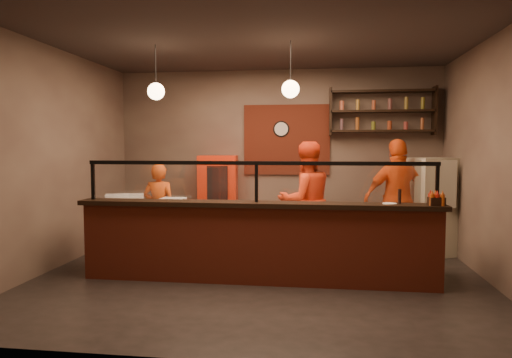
# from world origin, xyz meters

# --- Properties ---
(floor) EXTENTS (6.00, 6.00, 0.00)m
(floor) POSITION_xyz_m (0.00, 0.00, 0.00)
(floor) COLOR black
(floor) RESTS_ON ground
(ceiling) EXTENTS (6.00, 6.00, 0.00)m
(ceiling) POSITION_xyz_m (0.00, 0.00, 3.20)
(ceiling) COLOR #362C29
(ceiling) RESTS_ON wall_back
(wall_back) EXTENTS (6.00, 0.00, 6.00)m
(wall_back) POSITION_xyz_m (0.00, 2.50, 1.60)
(wall_back) COLOR #756556
(wall_back) RESTS_ON floor
(wall_left) EXTENTS (0.00, 5.00, 5.00)m
(wall_left) POSITION_xyz_m (-3.00, 0.00, 1.60)
(wall_left) COLOR #756556
(wall_left) RESTS_ON floor
(wall_right) EXTENTS (0.00, 5.00, 5.00)m
(wall_right) POSITION_xyz_m (3.00, 0.00, 1.60)
(wall_right) COLOR #756556
(wall_right) RESTS_ON floor
(wall_front) EXTENTS (6.00, 0.00, 6.00)m
(wall_front) POSITION_xyz_m (0.00, -2.50, 1.60)
(wall_front) COLOR #756556
(wall_front) RESTS_ON floor
(brick_patch) EXTENTS (1.60, 0.04, 1.30)m
(brick_patch) POSITION_xyz_m (0.20, 2.47, 1.90)
(brick_patch) COLOR maroon
(brick_patch) RESTS_ON wall_back
(service_counter) EXTENTS (4.60, 0.25, 1.00)m
(service_counter) POSITION_xyz_m (0.00, -0.30, 0.50)
(service_counter) COLOR maroon
(service_counter) RESTS_ON floor
(counter_ledge) EXTENTS (4.70, 0.37, 0.06)m
(counter_ledge) POSITION_xyz_m (0.00, -0.30, 1.03)
(counter_ledge) COLOR black
(counter_ledge) RESTS_ON service_counter
(worktop_cabinet) EXTENTS (4.60, 0.75, 0.85)m
(worktop_cabinet) POSITION_xyz_m (0.00, 0.20, 0.42)
(worktop_cabinet) COLOR gray
(worktop_cabinet) RESTS_ON floor
(worktop) EXTENTS (4.60, 0.75, 0.05)m
(worktop) POSITION_xyz_m (0.00, 0.20, 0.88)
(worktop) COLOR white
(worktop) RESTS_ON worktop_cabinet
(sneeze_guard) EXTENTS (4.50, 0.05, 0.52)m
(sneeze_guard) POSITION_xyz_m (0.00, -0.30, 1.37)
(sneeze_guard) COLOR white
(sneeze_guard) RESTS_ON counter_ledge
(wall_shelving) EXTENTS (1.84, 0.28, 0.85)m
(wall_shelving) POSITION_xyz_m (1.90, 2.32, 2.40)
(wall_shelving) COLOR black
(wall_shelving) RESTS_ON wall_back
(wall_clock) EXTENTS (0.30, 0.04, 0.30)m
(wall_clock) POSITION_xyz_m (0.10, 2.46, 2.10)
(wall_clock) COLOR black
(wall_clock) RESTS_ON wall_back
(pendant_left) EXTENTS (0.24, 0.24, 0.77)m
(pendant_left) POSITION_xyz_m (-1.50, 0.20, 2.55)
(pendant_left) COLOR black
(pendant_left) RESTS_ON ceiling
(pendant_right) EXTENTS (0.24, 0.24, 0.77)m
(pendant_right) POSITION_xyz_m (0.40, 0.20, 2.55)
(pendant_right) COLOR black
(pendant_right) RESTS_ON ceiling
(cook_left) EXTENTS (0.55, 0.36, 1.50)m
(cook_left) POSITION_xyz_m (-1.80, 1.11, 0.75)
(cook_left) COLOR #D64E14
(cook_left) RESTS_ON floor
(cook_mid) EXTENTS (1.11, 1.01, 1.85)m
(cook_mid) POSITION_xyz_m (0.60, 1.02, 0.93)
(cook_mid) COLOR red
(cook_mid) RESTS_ON floor
(cook_right) EXTENTS (1.19, 0.70, 1.89)m
(cook_right) POSITION_xyz_m (2.05, 1.35, 0.95)
(cook_right) COLOR #EB5316
(cook_right) RESTS_ON floor
(fridge) EXTENTS (0.86, 0.83, 1.59)m
(fridge) POSITION_xyz_m (2.60, 1.64, 0.79)
(fridge) COLOR beige
(fridge) RESTS_ON floor
(red_cooler) EXTENTS (0.75, 0.70, 1.61)m
(red_cooler) POSITION_xyz_m (-1.04, 2.15, 0.80)
(red_cooler) COLOR red
(red_cooler) RESTS_ON floor
(pizza_dough) EXTENTS (0.60, 0.60, 0.01)m
(pizza_dough) POSITION_xyz_m (0.23, 0.21, 0.91)
(pizza_dough) COLOR beige
(pizza_dough) RESTS_ON worktop
(prep_tub_a) EXTENTS (0.41, 0.37, 0.17)m
(prep_tub_a) POSITION_xyz_m (-2.15, 0.29, 0.98)
(prep_tub_a) COLOR white
(prep_tub_a) RESTS_ON worktop
(prep_tub_b) EXTENTS (0.39, 0.35, 0.16)m
(prep_tub_b) POSITION_xyz_m (-1.96, 0.39, 0.98)
(prep_tub_b) COLOR silver
(prep_tub_b) RESTS_ON worktop
(prep_tub_c) EXTENTS (0.32, 0.26, 0.16)m
(prep_tub_c) POSITION_xyz_m (-1.20, -0.01, 0.98)
(prep_tub_c) COLOR silver
(prep_tub_c) RESTS_ON worktop
(rolling_pin) EXTENTS (0.29, 0.21, 0.05)m
(rolling_pin) POSITION_xyz_m (-0.77, 0.38, 0.93)
(rolling_pin) COLOR yellow
(rolling_pin) RESTS_ON worktop
(condiment_caddy) EXTENTS (0.20, 0.16, 0.10)m
(condiment_caddy) POSITION_xyz_m (2.20, -0.36, 1.11)
(condiment_caddy) COLOR black
(condiment_caddy) RESTS_ON counter_ledge
(pepper_mill) EXTENTS (0.04, 0.04, 0.19)m
(pepper_mill) POSITION_xyz_m (1.78, -0.27, 1.15)
(pepper_mill) COLOR black
(pepper_mill) RESTS_ON counter_ledge
(small_plate) EXTENTS (0.23, 0.23, 0.01)m
(small_plate) POSITION_xyz_m (1.66, -0.30, 1.07)
(small_plate) COLOR white
(small_plate) RESTS_ON counter_ledge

